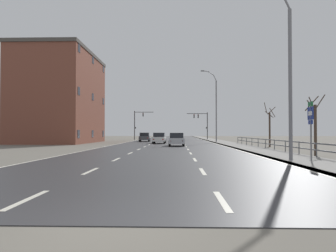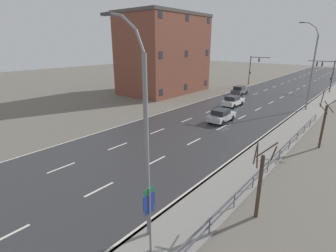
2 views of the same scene
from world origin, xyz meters
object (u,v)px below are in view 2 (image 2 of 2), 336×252
at_px(traffic_signal_left, 253,66).
at_px(car_distant, 221,115).
at_px(car_mid_centre, 240,90).
at_px(traffic_signal_right, 327,70).
at_px(highway_sign, 150,212).
at_px(car_near_left, 233,101).
at_px(street_lamp_foreground, 144,139).
at_px(street_lamp_midground, 311,69).
at_px(brick_building, 164,54).

relative_size(traffic_signal_left, car_distant, 1.52).
bearing_deg(car_mid_centre, traffic_signal_right, 46.35).
xyz_separation_m(highway_sign, car_mid_centre, (-12.78, 37.17, -1.31)).
bearing_deg(traffic_signal_right, car_near_left, -110.36).
distance_m(street_lamp_foreground, car_distant, 20.47).
distance_m(street_lamp_foreground, car_mid_centre, 38.54).
distance_m(traffic_signal_left, car_mid_centre, 13.12).
xyz_separation_m(street_lamp_midground, highway_sign, (0.94, -32.57, -3.56)).
bearing_deg(street_lamp_foreground, street_lamp_midground, 89.98).
relative_size(traffic_signal_left, brick_building, 0.38).
xyz_separation_m(street_lamp_midground, car_mid_centre, (-11.84, 4.60, -4.87)).
relative_size(street_lamp_foreground, traffic_signal_right, 1.71).
height_order(car_distant, car_mid_centre, same).
bearing_deg(street_lamp_foreground, traffic_signal_left, 106.69).
height_order(traffic_signal_right, car_mid_centre, traffic_signal_right).
xyz_separation_m(street_lamp_midground, traffic_signal_right, (-0.63, 17.29, -1.62)).
relative_size(street_lamp_midground, traffic_signal_right, 1.95).
height_order(highway_sign, car_near_left, highway_sign).
bearing_deg(traffic_signal_left, highway_sign, -72.53).
height_order(highway_sign, traffic_signal_right, traffic_signal_right).
relative_size(traffic_signal_right, car_near_left, 1.44).
xyz_separation_m(street_lamp_foreground, traffic_signal_left, (-14.65, 48.85, -0.94)).
xyz_separation_m(street_lamp_midground, traffic_signal_left, (-14.66, 17.00, -1.64)).
distance_m(highway_sign, car_distant, 21.08).
bearing_deg(highway_sign, street_lamp_foreground, 142.45).
bearing_deg(street_lamp_foreground, car_near_left, 107.72).
distance_m(street_lamp_midground, traffic_signal_right, 17.38).
bearing_deg(street_lamp_midground, highway_sign, -88.34).
bearing_deg(car_mid_centre, highway_sign, -73.23).
relative_size(car_near_left, brick_building, 0.25).
xyz_separation_m(car_distant, car_mid_centre, (-5.63, 17.38, 0.00)).
xyz_separation_m(street_lamp_midground, car_near_left, (-8.73, -4.54, -4.87)).
relative_size(highway_sign, car_mid_centre, 0.79).
distance_m(car_near_left, brick_building, 17.04).
distance_m(traffic_signal_left, car_distant, 31.13).
relative_size(street_lamp_foreground, street_lamp_midground, 0.88).
relative_size(street_lamp_midground, brick_building, 0.71).
height_order(street_lamp_foreground, car_near_left, street_lamp_foreground).
relative_size(highway_sign, car_distant, 0.80).
bearing_deg(brick_building, street_lamp_foreground, -51.08).
relative_size(traffic_signal_right, car_distant, 1.44).
distance_m(highway_sign, car_near_left, 29.69).
bearing_deg(traffic_signal_left, street_lamp_midground, -49.24).
relative_size(highway_sign, car_near_left, 0.80).
height_order(highway_sign, traffic_signal_left, traffic_signal_left).
relative_size(traffic_signal_left, car_mid_centre, 1.50).
distance_m(street_lamp_midground, car_near_left, 10.98).
bearing_deg(car_distant, car_near_left, 106.53).
bearing_deg(traffic_signal_left, car_mid_centre, -77.21).
height_order(car_distant, brick_building, brick_building).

